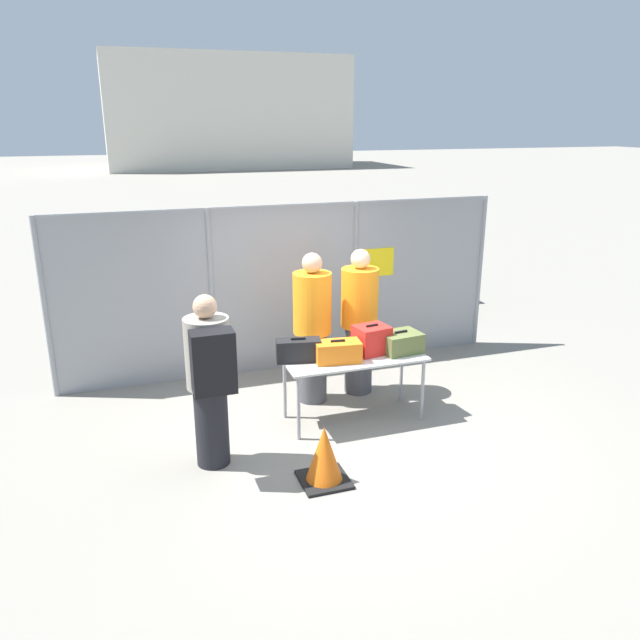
% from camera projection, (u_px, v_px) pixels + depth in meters
% --- Properties ---
extents(ground_plane, '(120.00, 120.00, 0.00)m').
position_uv_depth(ground_plane, '(334.00, 427.00, 7.09)').
color(ground_plane, gray).
extents(fence_section, '(6.14, 0.07, 2.28)m').
position_uv_depth(fence_section, '(287.00, 285.00, 8.48)').
color(fence_section, gray).
rests_on(fence_section, ground_plane).
extents(inspection_table, '(1.61, 0.67, 0.77)m').
position_uv_depth(inspection_table, '(354.00, 363.00, 7.10)').
color(inspection_table, silver).
rests_on(inspection_table, ground_plane).
extents(suitcase_black, '(0.52, 0.30, 0.27)m').
position_uv_depth(suitcase_black, '(298.00, 350.00, 6.93)').
color(suitcase_black, black).
rests_on(suitcase_black, inspection_table).
extents(suitcase_orange, '(0.53, 0.33, 0.25)m').
position_uv_depth(suitcase_orange, '(338.00, 352.00, 6.91)').
color(suitcase_orange, orange).
rests_on(suitcase_orange, inspection_table).
extents(suitcase_red, '(0.42, 0.37, 0.35)m').
position_uv_depth(suitcase_red, '(372.00, 340.00, 7.15)').
color(suitcase_red, red).
rests_on(suitcase_red, inspection_table).
extents(suitcase_olive, '(0.49, 0.40, 0.26)m').
position_uv_depth(suitcase_olive, '(400.00, 342.00, 7.20)').
color(suitcase_olive, '#566033').
rests_on(suitcase_olive, inspection_table).
extents(traveler_hooded, '(0.44, 0.68, 1.78)m').
position_uv_depth(traveler_hooded, '(210.00, 376.00, 6.02)').
color(traveler_hooded, black).
rests_on(traveler_hooded, ground_plane).
extents(security_worker_near, '(0.46, 0.46, 1.87)m').
position_uv_depth(security_worker_near, '(312.00, 326.00, 7.51)').
color(security_worker_near, '#4C4C51').
rests_on(security_worker_near, ground_plane).
extents(security_worker_far, '(0.46, 0.46, 1.86)m').
position_uv_depth(security_worker_far, '(359.00, 320.00, 7.76)').
color(security_worker_far, '#4C4C51').
rests_on(security_worker_far, ground_plane).
extents(utility_trailer, '(4.28, 2.01, 0.71)m').
position_uv_depth(utility_trailer, '(369.00, 281.00, 11.78)').
color(utility_trailer, '#4C6B47').
rests_on(utility_trailer, ground_plane).
extents(distant_hangar, '(16.60, 8.08, 7.53)m').
position_uv_depth(distant_hangar, '(225.00, 113.00, 44.58)').
color(distant_hangar, beige).
rests_on(distant_hangar, ground_plane).
extents(traffic_cone, '(0.47, 0.47, 0.58)m').
position_uv_depth(traffic_cone, '(324.00, 456.00, 5.96)').
color(traffic_cone, black).
rests_on(traffic_cone, ground_plane).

